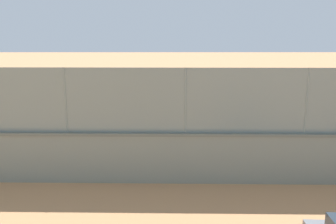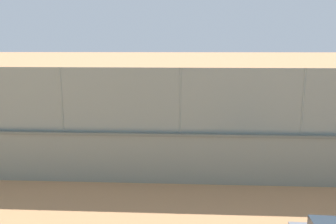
{
  "view_description": "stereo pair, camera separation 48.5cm",
  "coord_description": "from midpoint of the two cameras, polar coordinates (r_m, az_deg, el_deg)",
  "views": [
    {
      "loc": [
        -0.96,
        23.17,
        4.03
      ],
      "look_at": [
        -1.01,
        9.41,
        1.26
      ],
      "focal_mm": 36.83,
      "sensor_mm": 36.0,
      "label": 1
    },
    {
      "loc": [
        -1.44,
        23.17,
        4.03
      ],
      "look_at": [
        -1.01,
        9.41,
        1.26
      ],
      "focal_mm": 36.83,
      "sensor_mm": 36.0,
      "label": 2
    }
  ],
  "objects": [
    {
      "name": "ground_plane",
      "position": [
        23.55,
        -3.12,
        1.5
      ],
      "size": [
        260.0,
        260.0,
        0.0
      ],
      "primitive_type": "plane",
      "color": "tan"
    },
    {
      "name": "perimeter_wall",
      "position": [
        10.26,
        -8.21,
        -7.35
      ],
      "size": [
        24.27,
        0.9,
        1.5
      ],
      "color": "gray",
      "rests_on": "ground_plane"
    },
    {
      "name": "sports_ball",
      "position": [
        11.73,
        -8.34,
        -4.6
      ],
      "size": [
        0.07,
        0.07,
        0.07
      ],
      "primitive_type": "sphere",
      "color": "white"
    },
    {
      "name": "player_near_wall_returning",
      "position": [
        13.0,
        -11.03,
        -2.84
      ],
      "size": [
        0.69,
        1.23,
        1.51
      ],
      "color": "#B2B2B2",
      "rests_on": "ground_plane"
    },
    {
      "name": "fence_panel_on_wall",
      "position": [
        9.85,
        -8.48,
        1.9
      ],
      "size": [
        23.85,
        0.58,
        1.86
      ],
      "color": "gray",
      "rests_on": "perimeter_wall"
    },
    {
      "name": "player_foreground_swinging",
      "position": [
        19.76,
        8.95,
        2.01
      ],
      "size": [
        1.13,
        0.68,
        1.48
      ],
      "color": "#591919",
      "rests_on": "ground_plane"
    },
    {
      "name": "courtside_bench",
      "position": [
        12.36,
        -20.5,
        -6.14
      ],
      "size": [
        1.61,
        0.41,
        0.87
      ],
      "color": "gray",
      "rests_on": "ground_plane"
    }
  ]
}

